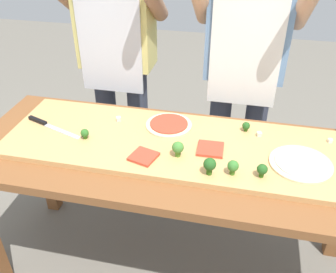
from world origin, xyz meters
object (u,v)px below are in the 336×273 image
object	(u,v)px
pizza_whole_tomato_red	(169,125)
broccoli_floret_back_right	(246,126)
pizza_whole_white_garlic	(301,163)
broccoli_floret_front_right	(85,133)
broccoli_floret_center_right	(178,148)
pizza_slice_center	(210,149)
broccoli_floret_back_mid	(233,166)
cheese_crumble_b	(119,119)
cheese_crumble_a	(259,134)
cheese_crumble_c	(330,141)
broccoli_floret_front_mid	(210,165)
cook_right	(245,59)
pizza_slice_far_right	(144,156)
prep_table	(175,171)
broccoli_floret_back_left	(262,170)
cook_left	(117,48)
chefs_knife	(47,124)

from	to	relation	value
pizza_whole_tomato_red	broccoli_floret_back_right	xyz separation A→B (m)	(0.35, 0.03, 0.02)
pizza_whole_tomato_red	pizza_whole_white_garlic	xyz separation A→B (m)	(0.58, -0.17, 0.00)
broccoli_floret_front_right	broccoli_floret_center_right	distance (m)	0.43
pizza_slice_center	broccoli_floret_front_right	size ratio (longest dim) A/B	2.30
pizza_whole_white_garlic	broccoli_floret_back_mid	size ratio (longest dim) A/B	3.99
broccoli_floret_back_mid	cheese_crumble_b	world-z (taller)	broccoli_floret_back_mid
cheese_crumble_a	cheese_crumble_c	world-z (taller)	cheese_crumble_a
broccoli_floret_front_right	pizza_slice_center	bearing A→B (deg)	3.27
cheese_crumble_c	broccoli_floret_front_mid	bearing A→B (deg)	-145.98
broccoli_floret_center_right	cheese_crumble_c	size ratio (longest dim) A/B	4.08
pizza_whole_white_garlic	broccoli_floret_front_right	size ratio (longest dim) A/B	5.23
broccoli_floret_front_mid	cook_right	world-z (taller)	cook_right
broccoli_floret_back_mid	cheese_crumble_b	bearing A→B (deg)	152.98
pizza_slice_far_right	cheese_crumble_b	bearing A→B (deg)	127.23
prep_table	broccoli_floret_front_mid	world-z (taller)	broccoli_floret_front_mid
prep_table	pizza_whole_tomato_red	size ratio (longest dim) A/B	8.41
broccoli_floret_back_left	broccoli_floret_back_right	distance (m)	0.33
cheese_crumble_c	cheese_crumble_b	bearing A→B (deg)	-178.47
cheese_crumble_b	cheese_crumble_c	size ratio (longest dim) A/B	1.20
broccoli_floret_center_right	cheese_crumble_b	distance (m)	0.40
broccoli_floret_back_left	broccoli_floret_front_right	bearing A→B (deg)	172.50
prep_table	cheese_crumble_a	world-z (taller)	cheese_crumble_a
broccoli_floret_center_right	cook_right	world-z (taller)	cook_right
pizza_whole_white_garlic	broccoli_floret_front_mid	bearing A→B (deg)	-158.69
pizza_whole_tomato_red	cheese_crumble_c	distance (m)	0.72
pizza_whole_white_garlic	cook_left	bearing A→B (deg)	148.96
pizza_slice_far_right	pizza_slice_center	bearing A→B (deg)	23.12
broccoli_floret_front_mid	cook_right	bearing A→B (deg)	83.43
cheese_crumble_c	pizza_slice_far_right	bearing A→B (deg)	-159.69
broccoli_floret_front_right	pizza_whole_tomato_red	bearing A→B (deg)	28.20
cheese_crumble_b	pizza_whole_white_garlic	bearing A→B (deg)	-11.47
prep_table	pizza_slice_far_right	size ratio (longest dim) A/B	17.95
broccoli_floret_center_right	broccoli_floret_front_mid	world-z (taller)	broccoli_floret_front_mid
chefs_knife	cook_left	distance (m)	0.59
pizza_whole_tomato_red	pizza_slice_far_right	xyz separation A→B (m)	(-0.05, -0.26, -0.00)
pizza_whole_tomato_red	broccoli_floret_back_left	size ratio (longest dim) A/B	3.75
prep_table	cook_right	size ratio (longest dim) A/B	1.08
cook_right	cheese_crumble_a	bearing A→B (deg)	-75.56
pizza_slice_far_right	cook_left	size ratio (longest dim) A/B	0.06
cheese_crumble_a	cook_right	size ratio (longest dim) A/B	0.01
pizza_whole_white_garlic	cheese_crumble_b	xyz separation A→B (m)	(-0.82, 0.17, 0.00)
prep_table	broccoli_floret_back_left	xyz separation A→B (m)	(0.36, -0.12, 0.16)
broccoli_floret_back_left	cheese_crumble_c	distance (m)	0.42
pizza_whole_tomato_red	pizza_slice_far_right	size ratio (longest dim) A/B	2.13
chefs_knife	cook_right	distance (m)	1.03
broccoli_floret_back_right	cheese_crumble_a	world-z (taller)	broccoli_floret_back_right
broccoli_floret_back_right	cheese_crumble_c	xyz separation A→B (m)	(0.36, -0.01, -0.02)
pizza_whole_white_garlic	broccoli_floret_back_right	bearing A→B (deg)	137.69
broccoli_floret_back_right	pizza_slice_far_right	bearing A→B (deg)	-143.49
broccoli_floret_back_right	cheese_crumble_b	world-z (taller)	broccoli_floret_back_right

